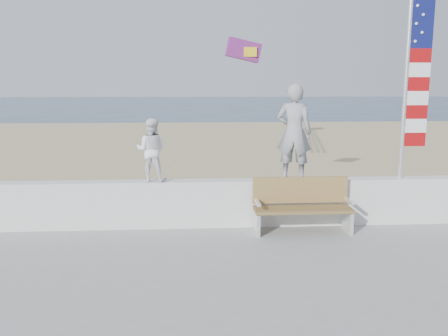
{
  "coord_description": "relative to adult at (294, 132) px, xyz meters",
  "views": [
    {
      "loc": [
        -0.36,
        -6.88,
        2.88
      ],
      "look_at": [
        0.2,
        1.8,
        1.35
      ],
      "focal_mm": 38.0,
      "sensor_mm": 36.0,
      "label": 1
    }
  ],
  "objects": [
    {
      "name": "ground",
      "position": [
        -1.55,
        -2.0,
        -1.99
      ],
      "size": [
        220.0,
        220.0,
        0.0
      ],
      "primitive_type": "plane",
      "color": "#2C4059",
      "rests_on": "ground"
    },
    {
      "name": "sand",
      "position": [
        -1.55,
        7.0,
        -1.95
      ],
      "size": [
        90.0,
        40.0,
        0.08
      ],
      "primitive_type": "cube",
      "color": "tan",
      "rests_on": "ground"
    },
    {
      "name": "seawall",
      "position": [
        -1.55,
        0.0,
        -1.36
      ],
      "size": [
        30.0,
        0.35,
        0.9
      ],
      "primitive_type": "cube",
      "color": "silver",
      "rests_on": "boardwalk"
    },
    {
      "name": "adult",
      "position": [
        0.0,
        0.0,
        0.0
      ],
      "size": [
        0.78,
        0.64,
        1.83
      ],
      "primitive_type": "imported",
      "rotation": [
        0.0,
        0.0,
        2.79
      ],
      "color": "gray",
      "rests_on": "seawall"
    },
    {
      "name": "child",
      "position": [
        -2.7,
        0.0,
        -0.32
      ],
      "size": [
        0.65,
        0.54,
        1.19
      ],
      "primitive_type": "imported",
      "rotation": [
        0.0,
        0.0,
        2.97
      ],
      "color": "white",
      "rests_on": "seawall"
    },
    {
      "name": "bench",
      "position": [
        0.09,
        -0.45,
        -1.3
      ],
      "size": [
        1.8,
        0.57,
        1.0
      ],
      "color": "olive",
      "rests_on": "boardwalk"
    },
    {
      "name": "flag",
      "position": [
        2.25,
        -0.0,
        1.0
      ],
      "size": [
        0.5,
        0.08,
        3.5
      ],
      "color": "white",
      "rests_on": "seawall"
    },
    {
      "name": "parafoil_kite",
      "position": [
        -0.69,
        2.46,
        1.68
      ],
      "size": [
        0.88,
        0.35,
        0.59
      ],
      "color": "red",
      "rests_on": "ground"
    }
  ]
}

